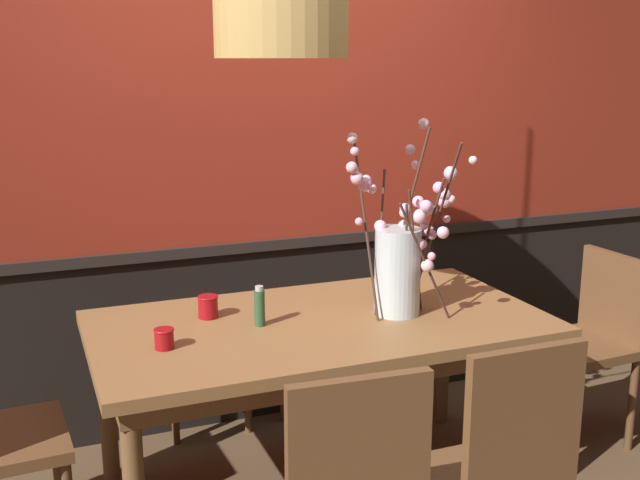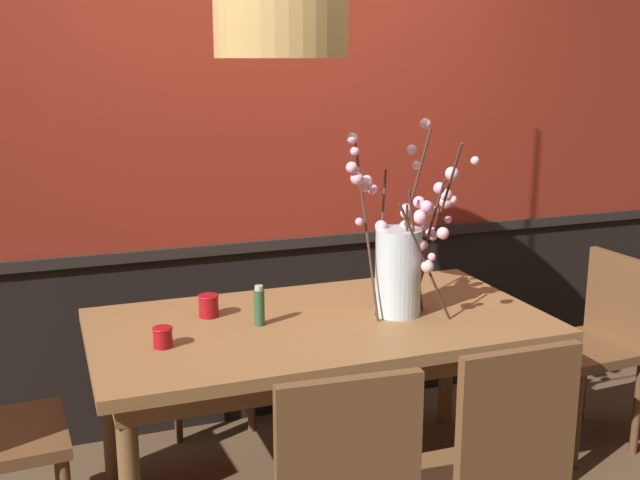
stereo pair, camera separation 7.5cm
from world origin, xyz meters
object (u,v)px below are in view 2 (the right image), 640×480
(chair_far_side_left, at_px, (204,319))
(candle_holder_nearer_edge, at_px, (163,337))
(vase_with_blossoms, at_px, (401,262))
(pendant_lamp, at_px, (281,25))
(candle_holder_nearer_center, at_px, (209,306))
(chair_far_side_right, at_px, (305,307))
(chair_head_east_end, at_px, (597,338))
(chair_near_side_right, at_px, (494,473))
(dining_table, at_px, (320,340))
(condiment_bottle, at_px, (259,306))

(chair_far_side_left, bearing_deg, candle_holder_nearer_edge, -109.41)
(chair_far_side_left, relative_size, vase_with_blossoms, 1.19)
(pendant_lamp, bearing_deg, chair_far_side_left, 100.00)
(vase_with_blossoms, bearing_deg, candle_holder_nearer_center, 162.35)
(vase_with_blossoms, xyz_separation_m, pendant_lamp, (-0.47, 0.06, 0.90))
(candle_holder_nearer_center, relative_size, candle_holder_nearer_edge, 1.21)
(pendant_lamp, bearing_deg, chair_far_side_right, 66.27)
(vase_with_blossoms, relative_size, pendant_lamp, 0.72)
(chair_far_side_right, bearing_deg, chair_head_east_end, -40.27)
(chair_far_side_right, bearing_deg, chair_far_side_left, -176.16)
(chair_head_east_end, distance_m, chair_far_side_right, 1.44)
(chair_far_side_right, bearing_deg, chair_near_side_right, -90.62)
(dining_table, relative_size, candle_holder_nearer_center, 19.74)
(chair_far_side_left, xyz_separation_m, condiment_bottle, (0.05, -0.85, 0.32))
(candle_holder_nearer_center, xyz_separation_m, condiment_bottle, (0.16, -0.17, 0.03))
(pendant_lamp, bearing_deg, condiment_bottle, 177.44)
(candle_holder_nearer_center, distance_m, pendant_lamp, 1.12)
(vase_with_blossoms, height_order, condiment_bottle, vase_with_blossoms)
(chair_near_side_right, distance_m, candle_holder_nearer_center, 1.29)
(chair_far_side_left, bearing_deg, vase_with_blossoms, -55.87)
(chair_far_side_right, distance_m, chair_near_side_right, 1.81)
(chair_head_east_end, height_order, pendant_lamp, pendant_lamp)
(chair_head_east_end, height_order, chair_far_side_left, chair_far_side_left)
(chair_far_side_left, xyz_separation_m, candle_holder_nearer_center, (-0.11, -0.68, 0.29))
(vase_with_blossoms, relative_size, condiment_bottle, 4.86)
(chair_far_side_right, relative_size, vase_with_blossoms, 1.13)
(chair_far_side_left, bearing_deg, chair_far_side_right, 3.84)
(candle_holder_nearer_center, height_order, pendant_lamp, pendant_lamp)
(condiment_bottle, bearing_deg, dining_table, -5.37)
(dining_table, height_order, vase_with_blossoms, vase_with_blossoms)
(chair_far_side_left, height_order, pendant_lamp, pendant_lamp)
(chair_far_side_right, bearing_deg, candle_holder_nearer_edge, -131.53)
(chair_head_east_end, height_order, chair_near_side_right, chair_near_side_right)
(candle_holder_nearer_center, height_order, candle_holder_nearer_edge, candle_holder_nearer_center)
(dining_table, height_order, candle_holder_nearer_edge, candle_holder_nearer_edge)
(chair_near_side_right, bearing_deg, candle_holder_nearer_edge, 136.16)
(dining_table, bearing_deg, chair_far_side_left, 108.56)
(chair_far_side_left, xyz_separation_m, candle_holder_nearer_edge, (-0.34, -0.95, 0.29))
(chair_head_east_end, bearing_deg, pendant_lamp, 178.44)
(chair_near_side_right, relative_size, pendant_lamp, 0.90)
(dining_table, height_order, chair_near_side_right, chair_near_side_right)
(chair_near_side_right, bearing_deg, chair_head_east_end, 38.39)
(chair_far_side_right, height_order, vase_with_blossoms, vase_with_blossoms)
(candle_holder_nearer_edge, distance_m, condiment_bottle, 0.40)
(chair_near_side_right, bearing_deg, pendant_lamp, 111.85)
(chair_far_side_left, height_order, candle_holder_nearer_edge, chair_far_side_left)
(chair_near_side_right, relative_size, condiment_bottle, 6.13)
(chair_far_side_right, xyz_separation_m, candle_holder_nearer_center, (-0.65, -0.72, 0.30))
(vase_with_blossoms, bearing_deg, chair_far_side_left, 124.13)
(dining_table, relative_size, chair_near_side_right, 1.82)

